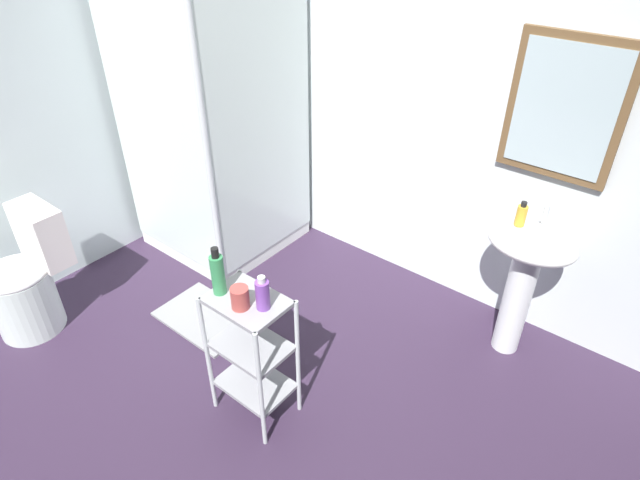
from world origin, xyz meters
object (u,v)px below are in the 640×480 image
(shower_stall, at_px, (221,193))
(pedestal_sink, at_px, (525,268))
(body_wash_bottle_green, at_px, (218,274))
(bath_mat, at_px, (206,317))
(conditioner_bottle_purple, at_px, (263,294))
(hand_soap_bottle, at_px, (521,215))
(storage_cart, at_px, (252,348))
(rinse_cup, at_px, (240,298))
(toilet, at_px, (28,282))

(shower_stall, distance_m, pedestal_sink, 2.08)
(body_wash_bottle_green, xyz_separation_m, bath_mat, (-0.60, 0.32, -0.84))
(pedestal_sink, xyz_separation_m, conditioner_bottle_purple, (-0.74, -1.23, 0.24))
(hand_soap_bottle, distance_m, conditioner_bottle_purple, 1.41)
(conditioner_bottle_purple, bearing_deg, shower_stall, 145.22)
(storage_cart, height_order, conditioner_bottle_purple, conditioner_bottle_purple)
(body_wash_bottle_green, height_order, rinse_cup, body_wash_bottle_green)
(conditioner_bottle_purple, xyz_separation_m, rinse_cup, (-0.08, -0.06, -0.02))
(conditioner_bottle_purple, bearing_deg, storage_cart, -173.70)
(shower_stall, relative_size, conditioner_bottle_purple, 11.71)
(shower_stall, distance_m, body_wash_bottle_green, 1.49)
(toilet, bearing_deg, pedestal_sink, 34.54)
(pedestal_sink, bearing_deg, bath_mat, -148.59)
(toilet, relative_size, rinse_cup, 7.28)
(toilet, height_order, hand_soap_bottle, hand_soap_bottle)
(toilet, bearing_deg, shower_stall, 77.23)
(bath_mat, bearing_deg, toilet, -139.80)
(hand_soap_bottle, xyz_separation_m, bath_mat, (-1.47, -0.97, -0.86))
(conditioner_bottle_purple, height_order, rinse_cup, conditioner_bottle_purple)
(shower_stall, height_order, storage_cart, shower_stall)
(storage_cart, relative_size, bath_mat, 1.23)
(storage_cart, bearing_deg, conditioner_bottle_purple, 6.30)
(pedestal_sink, relative_size, toilet, 1.07)
(toilet, relative_size, storage_cart, 1.03)
(conditioner_bottle_purple, relative_size, body_wash_bottle_green, 0.70)
(hand_soap_bottle, relative_size, rinse_cup, 1.31)
(pedestal_sink, distance_m, rinse_cup, 1.54)
(bath_mat, bearing_deg, storage_cart, -21.37)
(pedestal_sink, height_order, hand_soap_bottle, hand_soap_bottle)
(hand_soap_bottle, relative_size, bath_mat, 0.23)
(body_wash_bottle_green, bearing_deg, storage_cart, 15.66)
(toilet, relative_size, body_wash_bottle_green, 3.10)
(pedestal_sink, xyz_separation_m, storage_cart, (-0.84, -1.24, -0.14))
(rinse_cup, bearing_deg, storage_cart, 106.04)
(toilet, distance_m, body_wash_bottle_green, 1.51)
(storage_cart, height_order, bath_mat, storage_cart)
(rinse_cup, bearing_deg, pedestal_sink, 57.45)
(hand_soap_bottle, bearing_deg, bath_mat, -146.63)
(body_wash_bottle_green, distance_m, rinse_cup, 0.16)
(pedestal_sink, relative_size, hand_soap_bottle, 5.92)
(storage_cart, distance_m, body_wash_bottle_green, 0.43)
(shower_stall, bearing_deg, hand_soap_bottle, 9.76)
(pedestal_sink, distance_m, toilet, 2.86)
(hand_soap_bottle, bearing_deg, rinse_cup, -119.29)
(conditioner_bottle_purple, bearing_deg, toilet, -166.58)
(pedestal_sink, bearing_deg, storage_cart, -124.00)
(hand_soap_bottle, distance_m, bath_mat, 1.96)
(rinse_cup, bearing_deg, conditioner_bottle_purple, 36.14)
(toilet, xyz_separation_m, rinse_cup, (1.52, 0.32, 0.48))
(toilet, bearing_deg, storage_cart, 13.86)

